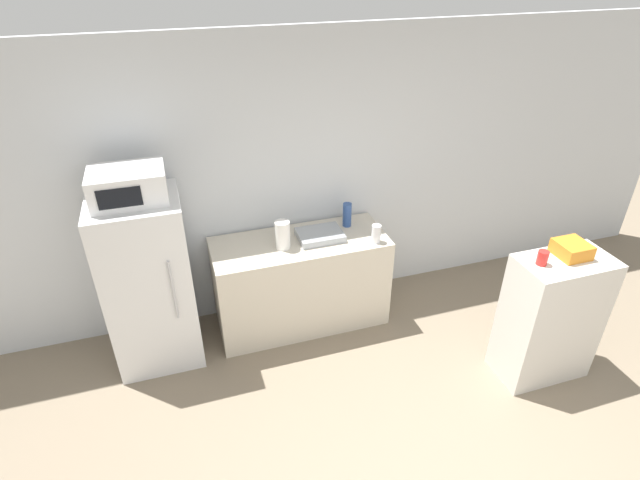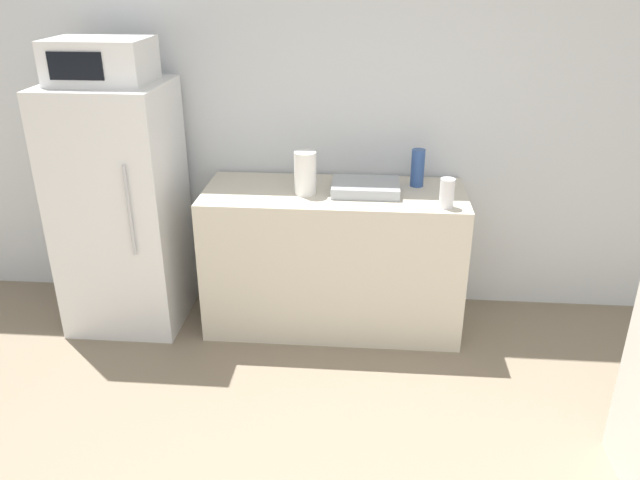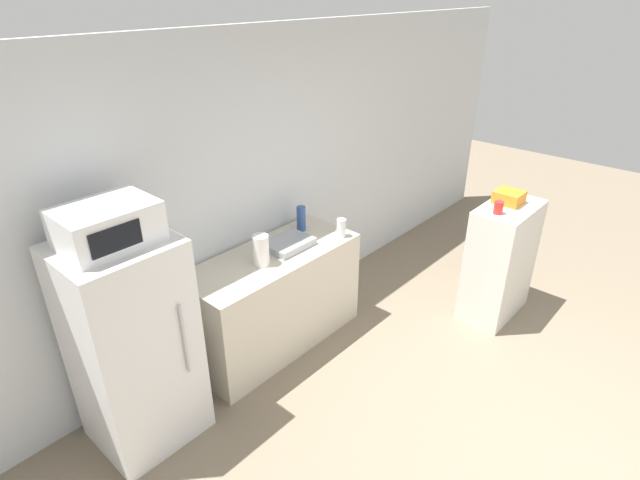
# 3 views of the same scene
# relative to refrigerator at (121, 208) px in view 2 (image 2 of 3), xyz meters

# --- Properties ---
(wall_back) EXTENTS (8.00, 0.06, 2.60)m
(wall_back) POSITION_rel_refrigerator_xyz_m (1.49, 0.42, 0.55)
(wall_back) COLOR silver
(wall_back) RESTS_ON ground_plane
(refrigerator) EXTENTS (0.68, 0.65, 1.50)m
(refrigerator) POSITION_rel_refrigerator_xyz_m (0.00, 0.00, 0.00)
(refrigerator) COLOR silver
(refrigerator) RESTS_ON ground_plane
(microwave) EXTENTS (0.54, 0.41, 0.24)m
(microwave) POSITION_rel_refrigerator_xyz_m (-0.00, -0.00, 0.87)
(microwave) COLOR white
(microwave) RESTS_ON refrigerator
(counter) EXTENTS (1.55, 0.63, 0.88)m
(counter) POSITION_rel_refrigerator_xyz_m (1.29, 0.05, -0.31)
(counter) COLOR beige
(counter) RESTS_ON ground_plane
(sink_basin) EXTENTS (0.39, 0.30, 0.06)m
(sink_basin) POSITION_rel_refrigerator_xyz_m (1.48, 0.04, 0.16)
(sink_basin) COLOR #9EA3A8
(sink_basin) RESTS_ON counter
(bottle_tall) EXTENTS (0.08, 0.08, 0.23)m
(bottle_tall) POSITION_rel_refrigerator_xyz_m (1.78, 0.18, 0.24)
(bottle_tall) COLOR #2D4C8C
(bottle_tall) RESTS_ON counter
(bottle_short) EXTENTS (0.08, 0.08, 0.16)m
(bottle_short) POSITION_rel_refrigerator_xyz_m (1.93, -0.17, 0.21)
(bottle_short) COLOR silver
(bottle_short) RESTS_ON counter
(paper_towel_roll) EXTENTS (0.13, 0.13, 0.25)m
(paper_towel_roll) POSITION_rel_refrigerator_xyz_m (1.13, -0.01, 0.26)
(paper_towel_roll) COLOR white
(paper_towel_roll) RESTS_ON counter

